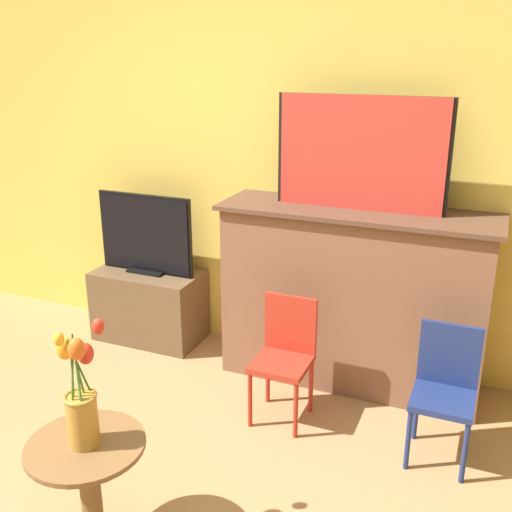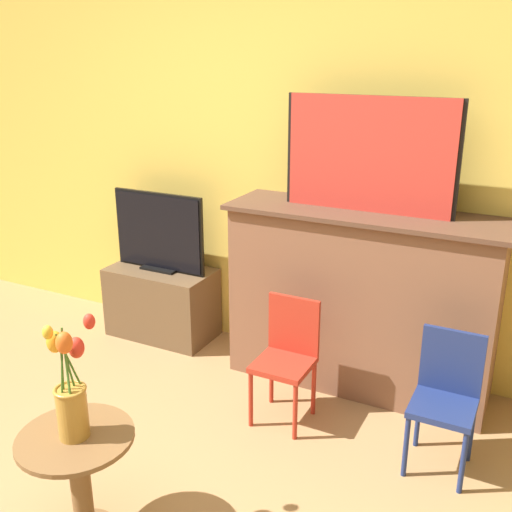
% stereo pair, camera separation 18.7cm
% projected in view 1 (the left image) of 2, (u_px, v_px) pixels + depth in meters
% --- Properties ---
extents(wall_back, '(8.00, 0.06, 2.70)m').
position_uv_depth(wall_back, '(284.00, 139.00, 3.54)').
color(wall_back, '#EAC651').
rests_on(wall_back, ground).
extents(fireplace_mantel, '(1.52, 0.47, 1.04)m').
position_uv_depth(fireplace_mantel, '(353.00, 295.00, 3.40)').
color(fireplace_mantel, brown).
rests_on(fireplace_mantel, ground).
extents(painting, '(0.92, 0.03, 0.60)m').
position_uv_depth(painting, '(361.00, 154.00, 3.14)').
color(painting, black).
rests_on(painting, fireplace_mantel).
extents(tv_stand, '(0.70, 0.39, 0.47)m').
position_uv_depth(tv_stand, '(149.00, 305.00, 4.00)').
color(tv_stand, brown).
rests_on(tv_stand, ground).
extents(tv_monitor, '(0.66, 0.12, 0.52)m').
position_uv_depth(tv_monitor, '(145.00, 235.00, 3.85)').
color(tv_monitor, black).
rests_on(tv_monitor, tv_stand).
extents(chair_red, '(0.28, 0.28, 0.65)m').
position_uv_depth(chair_red, '(285.00, 351.00, 3.10)').
color(chair_red, '#B22D1E').
rests_on(chair_red, ground).
extents(chair_blue, '(0.28, 0.28, 0.65)m').
position_uv_depth(chair_blue, '(445.00, 385.00, 2.79)').
color(chair_blue, navy).
rests_on(chair_blue, ground).
extents(side_table, '(0.45, 0.45, 0.47)m').
position_uv_depth(side_table, '(89.00, 479.00, 2.27)').
color(side_table, brown).
rests_on(side_table, ground).
extents(vase_tulips, '(0.14, 0.21, 0.48)m').
position_uv_depth(vase_tulips, '(81.00, 398.00, 2.16)').
color(vase_tulips, '#B78433').
rests_on(vase_tulips, side_table).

